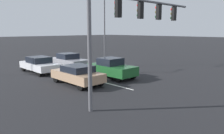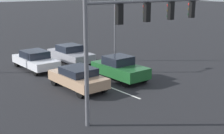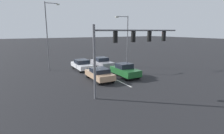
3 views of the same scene
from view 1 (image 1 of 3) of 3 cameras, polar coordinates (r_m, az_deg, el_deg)
name	(u,v)px [view 1 (image 1 of 3)]	position (r m, az deg, el deg)	size (l,w,h in m)	color
ground_plane	(53,70)	(22.75, -15.12, -0.63)	(240.00, 240.00, 0.00)	black
lane_stripe_left_divider	(66,73)	(20.78, -12.04, -1.45)	(0.12, 16.61, 0.01)	silver
car_darkgreen_leftlane_front	(112,68)	(18.12, -0.10, -0.25)	(1.94, 4.22, 1.64)	#1E5928
car_tan_midlane_front	(77,74)	(16.08, -9.03, -1.89)	(1.94, 4.26, 1.40)	tan
car_white_midlane_second	(39,64)	(21.44, -18.43, 0.65)	(1.95, 4.58, 1.47)	silver
car_gray_leftlane_second	(69,61)	(23.01, -11.22, 1.59)	(1.95, 4.59, 1.55)	gray
traffic_signal_gantry	(134,19)	(12.45, 5.66, 12.39)	(8.93, 0.37, 6.03)	slate
street_lamp_left_shoulder	(103,25)	(23.39, -2.45, 11.00)	(2.17, 0.24, 7.69)	slate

